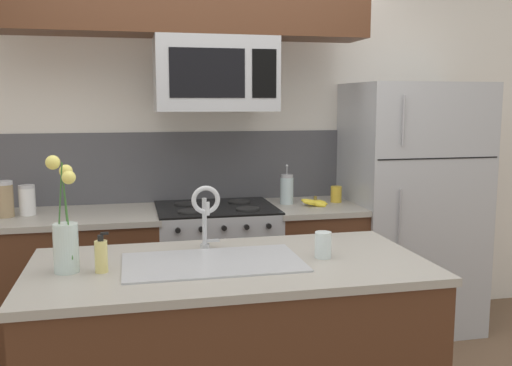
% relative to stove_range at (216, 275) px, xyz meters
% --- Properties ---
extents(rear_partition, '(5.20, 0.10, 2.60)m').
position_rel_stove_range_xyz_m(rear_partition, '(0.30, 0.38, 0.84)').
color(rear_partition, silver).
rests_on(rear_partition, ground).
extents(splash_band, '(3.31, 0.01, 0.48)m').
position_rel_stove_range_xyz_m(splash_band, '(-0.00, 0.32, 0.69)').
color(splash_band, '#4C4C51').
rests_on(splash_band, rear_partition).
extents(back_counter_left, '(1.02, 0.65, 0.91)m').
position_rel_stove_range_xyz_m(back_counter_left, '(-0.88, 0.00, -0.01)').
color(back_counter_left, '#4C2B19').
rests_on(back_counter_left, ground).
extents(back_counter_right, '(0.59, 0.65, 0.91)m').
position_rel_stove_range_xyz_m(back_counter_right, '(0.66, 0.00, -0.01)').
color(back_counter_right, '#4C2B19').
rests_on(back_counter_right, ground).
extents(stove_range, '(0.76, 0.64, 0.93)m').
position_rel_stove_range_xyz_m(stove_range, '(0.00, 0.00, 0.00)').
color(stove_range, '#A8AAAF').
rests_on(stove_range, ground).
extents(microwave, '(0.74, 0.40, 0.45)m').
position_rel_stove_range_xyz_m(microwave, '(0.00, -0.02, 1.30)').
color(microwave, '#A8AAAF').
extents(refrigerator, '(0.87, 0.74, 1.72)m').
position_rel_stove_range_xyz_m(refrigerator, '(1.38, 0.02, 0.40)').
color(refrigerator, '#A8AAAF').
rests_on(refrigerator, ground).
extents(storage_jar_tall, '(0.11, 0.11, 0.22)m').
position_rel_stove_range_xyz_m(storage_jar_tall, '(-1.27, 0.00, 0.56)').
color(storage_jar_tall, '#997F5B').
rests_on(storage_jar_tall, back_counter_left).
extents(storage_jar_medium, '(0.10, 0.10, 0.18)m').
position_rel_stove_range_xyz_m(storage_jar_medium, '(-1.15, 0.04, 0.54)').
color(storage_jar_medium, silver).
rests_on(storage_jar_medium, back_counter_left).
extents(banana_bunch, '(0.19, 0.15, 0.08)m').
position_rel_stove_range_xyz_m(banana_bunch, '(0.66, -0.06, 0.47)').
color(banana_bunch, yellow).
rests_on(banana_bunch, back_counter_right).
extents(french_press, '(0.09, 0.09, 0.27)m').
position_rel_stove_range_xyz_m(french_press, '(0.49, 0.06, 0.55)').
color(french_press, silver).
rests_on(french_press, back_counter_right).
extents(coffee_tin, '(0.08, 0.08, 0.11)m').
position_rel_stove_range_xyz_m(coffee_tin, '(0.84, 0.05, 0.50)').
color(coffee_tin, gold).
rests_on(coffee_tin, back_counter_right).
extents(island_counter, '(1.70, 0.85, 0.91)m').
position_rel_stove_range_xyz_m(island_counter, '(-0.13, -1.25, -0.01)').
color(island_counter, '#4C2B19').
rests_on(island_counter, ground).
extents(kitchen_sink, '(0.76, 0.44, 0.16)m').
position_rel_stove_range_xyz_m(kitchen_sink, '(-0.20, -1.25, 0.38)').
color(kitchen_sink, '#ADAFB5').
rests_on(kitchen_sink, island_counter).
extents(sink_faucet, '(0.14, 0.14, 0.31)m').
position_rel_stove_range_xyz_m(sink_faucet, '(-0.20, -1.03, 0.65)').
color(sink_faucet, '#B7BABF').
rests_on(sink_faucet, island_counter).
extents(dish_soap_bottle, '(0.06, 0.05, 0.16)m').
position_rel_stove_range_xyz_m(dish_soap_bottle, '(-0.66, -1.28, 0.52)').
color(dish_soap_bottle, '#DBCC75').
rests_on(dish_soap_bottle, island_counter).
extents(drinking_glass, '(0.07, 0.07, 0.12)m').
position_rel_stove_range_xyz_m(drinking_glass, '(0.29, -1.27, 0.51)').
color(drinking_glass, silver).
rests_on(drinking_glass, island_counter).
extents(flower_vase, '(0.12, 0.17, 0.48)m').
position_rel_stove_range_xyz_m(flower_vase, '(-0.80, -1.24, 0.59)').
color(flower_vase, silver).
rests_on(flower_vase, island_counter).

